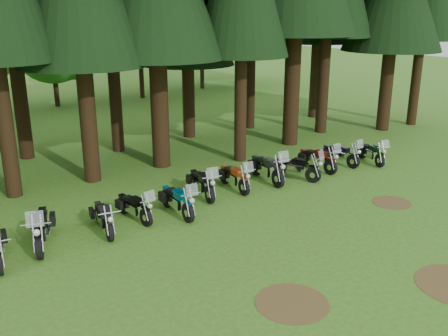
{
  "coord_description": "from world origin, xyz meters",
  "views": [
    {
      "loc": [
        -10.57,
        -9.34,
        6.75
      ],
      "look_at": [
        0.23,
        5.0,
        1.0
      ],
      "focal_mm": 40.0,
      "sensor_mm": 36.0,
      "label": 1
    }
  ],
  "objects_px": {
    "motorcycle_10": "(340,155)",
    "motorcycle_9": "(317,160)",
    "motorcycle_6": "(234,178)",
    "motorcycle_11": "(371,153)",
    "motorcycle_1": "(41,229)",
    "motorcycle_7": "(267,169)",
    "motorcycle_4": "(177,201)",
    "motorcycle_3": "(134,208)",
    "motorcycle_8": "(296,168)",
    "motorcycle_2": "(104,219)",
    "motorcycle_5": "(202,184)"
  },
  "relations": [
    {
      "from": "motorcycle_11",
      "to": "motorcycle_2",
      "type": "bearing_deg",
      "value": -161.37
    },
    {
      "from": "motorcycle_2",
      "to": "motorcycle_9",
      "type": "xyz_separation_m",
      "value": [
        10.07,
        0.31,
        0.04
      ]
    },
    {
      "from": "motorcycle_8",
      "to": "motorcycle_11",
      "type": "xyz_separation_m",
      "value": [
        4.41,
        -0.4,
        -0.03
      ]
    },
    {
      "from": "motorcycle_4",
      "to": "motorcycle_5",
      "type": "xyz_separation_m",
      "value": [
        1.66,
        0.94,
        0.01
      ]
    },
    {
      "from": "motorcycle_1",
      "to": "motorcycle_5",
      "type": "height_order",
      "value": "motorcycle_1"
    },
    {
      "from": "motorcycle_3",
      "to": "motorcycle_11",
      "type": "bearing_deg",
      "value": -8.43
    },
    {
      "from": "motorcycle_3",
      "to": "motorcycle_4",
      "type": "distance_m",
      "value": 1.47
    },
    {
      "from": "motorcycle_4",
      "to": "motorcycle_8",
      "type": "distance_m",
      "value": 5.89
    },
    {
      "from": "motorcycle_5",
      "to": "motorcycle_8",
      "type": "height_order",
      "value": "motorcycle_5"
    },
    {
      "from": "motorcycle_3",
      "to": "motorcycle_8",
      "type": "xyz_separation_m",
      "value": [
        7.27,
        -0.27,
        0.04
      ]
    },
    {
      "from": "motorcycle_6",
      "to": "motorcycle_11",
      "type": "xyz_separation_m",
      "value": [
        7.19,
        -0.98,
        -0.03
      ]
    },
    {
      "from": "motorcycle_4",
      "to": "motorcycle_7",
      "type": "relative_size",
      "value": 0.91
    },
    {
      "from": "motorcycle_3",
      "to": "motorcycle_8",
      "type": "bearing_deg",
      "value": -7.28
    },
    {
      "from": "motorcycle_4",
      "to": "motorcycle_10",
      "type": "bearing_deg",
      "value": 7.88
    },
    {
      "from": "motorcycle_7",
      "to": "motorcycle_10",
      "type": "height_order",
      "value": "motorcycle_7"
    },
    {
      "from": "motorcycle_10",
      "to": "motorcycle_5",
      "type": "bearing_deg",
      "value": 174.65
    },
    {
      "from": "motorcycle_3",
      "to": "motorcycle_10",
      "type": "height_order",
      "value": "motorcycle_10"
    },
    {
      "from": "motorcycle_1",
      "to": "motorcycle_5",
      "type": "xyz_separation_m",
      "value": [
        6.13,
        0.53,
        -0.04
      ]
    },
    {
      "from": "motorcycle_9",
      "to": "motorcycle_11",
      "type": "relative_size",
      "value": 1.1
    },
    {
      "from": "motorcycle_1",
      "to": "motorcycle_4",
      "type": "relative_size",
      "value": 1.07
    },
    {
      "from": "motorcycle_9",
      "to": "motorcycle_10",
      "type": "bearing_deg",
      "value": -2.27
    },
    {
      "from": "motorcycle_5",
      "to": "motorcycle_9",
      "type": "relative_size",
      "value": 1.02
    },
    {
      "from": "motorcycle_1",
      "to": "motorcycle_3",
      "type": "height_order",
      "value": "motorcycle_1"
    },
    {
      "from": "motorcycle_6",
      "to": "motorcycle_11",
      "type": "bearing_deg",
      "value": 0.7
    },
    {
      "from": "motorcycle_3",
      "to": "motorcycle_11",
      "type": "height_order",
      "value": "motorcycle_11"
    },
    {
      "from": "motorcycle_5",
      "to": "motorcycle_9",
      "type": "height_order",
      "value": "motorcycle_5"
    },
    {
      "from": "motorcycle_1",
      "to": "motorcycle_4",
      "type": "distance_m",
      "value": 4.49
    },
    {
      "from": "motorcycle_10",
      "to": "motorcycle_11",
      "type": "xyz_separation_m",
      "value": [
        1.36,
        -0.67,
        -0.01
      ]
    },
    {
      "from": "motorcycle_6",
      "to": "motorcycle_11",
      "type": "height_order",
      "value": "motorcycle_6"
    },
    {
      "from": "motorcycle_4",
      "to": "motorcycle_5",
      "type": "relative_size",
      "value": 0.99
    },
    {
      "from": "motorcycle_4",
      "to": "motorcycle_11",
      "type": "bearing_deg",
      "value": 3.74
    },
    {
      "from": "motorcycle_5",
      "to": "motorcycle_6",
      "type": "bearing_deg",
      "value": 7.8
    },
    {
      "from": "motorcycle_1",
      "to": "motorcycle_11",
      "type": "relative_size",
      "value": 1.19
    },
    {
      "from": "motorcycle_1",
      "to": "motorcycle_10",
      "type": "height_order",
      "value": "motorcycle_1"
    },
    {
      "from": "motorcycle_3",
      "to": "motorcycle_10",
      "type": "xyz_separation_m",
      "value": [
        10.31,
        0.01,
        0.02
      ]
    },
    {
      "from": "motorcycle_1",
      "to": "motorcycle_8",
      "type": "relative_size",
      "value": 1.1
    },
    {
      "from": "motorcycle_7",
      "to": "motorcycle_8",
      "type": "xyz_separation_m",
      "value": [
        1.14,
        -0.54,
        -0.05
      ]
    },
    {
      "from": "motorcycle_4",
      "to": "motorcycle_1",
      "type": "bearing_deg",
      "value": 179.47
    },
    {
      "from": "motorcycle_5",
      "to": "motorcycle_10",
      "type": "relative_size",
      "value": 1.06
    },
    {
      "from": "motorcycle_7",
      "to": "motorcycle_10",
      "type": "bearing_deg",
      "value": 6.27
    },
    {
      "from": "motorcycle_10",
      "to": "motorcycle_9",
      "type": "bearing_deg",
      "value": 176.23
    },
    {
      "from": "motorcycle_8",
      "to": "motorcycle_5",
      "type": "bearing_deg",
      "value": 150.68
    },
    {
      "from": "motorcycle_4",
      "to": "motorcycle_5",
      "type": "bearing_deg",
      "value": 34.14
    },
    {
      "from": "motorcycle_7",
      "to": "motorcycle_10",
      "type": "distance_m",
      "value": 4.19
    },
    {
      "from": "motorcycle_9",
      "to": "motorcycle_8",
      "type": "bearing_deg",
      "value": -168.95
    },
    {
      "from": "motorcycle_1",
      "to": "motorcycle_7",
      "type": "distance_m",
      "value": 9.22
    },
    {
      "from": "motorcycle_5",
      "to": "motorcycle_10",
      "type": "height_order",
      "value": "motorcycle_5"
    },
    {
      "from": "motorcycle_6",
      "to": "motorcycle_9",
      "type": "bearing_deg",
      "value": 5.03
    },
    {
      "from": "motorcycle_1",
      "to": "motorcycle_3",
      "type": "bearing_deg",
      "value": 22.88
    },
    {
      "from": "motorcycle_9",
      "to": "motorcycle_11",
      "type": "xyz_separation_m",
      "value": [
        2.81,
        -0.72,
        -0.03
      ]
    }
  ]
}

